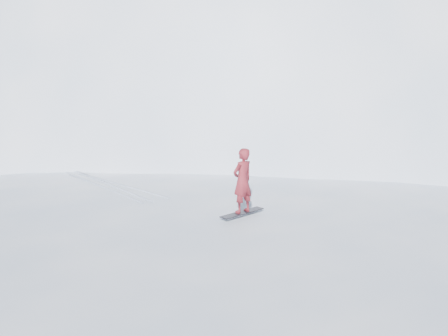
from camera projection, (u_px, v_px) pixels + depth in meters
name	position (u px, v px, depth m)	size (l,w,h in m)	color
ground	(166.00, 297.00, 12.26)	(400.00, 400.00, 0.00)	white
near_ridge	(159.00, 255.00, 15.30)	(36.00, 28.00, 4.80)	white
summit_peak	(265.00, 142.00, 45.19)	(60.00, 56.00, 56.00)	white
peak_shoulder	(185.00, 160.00, 34.17)	(28.00, 24.00, 18.00)	white
wind_bumps	(124.00, 274.00, 13.78)	(16.00, 14.40, 1.00)	white
snowboard	(242.00, 213.00, 12.03)	(1.47, 0.27, 0.02)	black
snowboarder	(242.00, 181.00, 11.86)	(0.65, 0.43, 1.78)	maroon
board_tracks	(108.00, 184.00, 15.45)	(2.05, 5.93, 0.04)	silver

